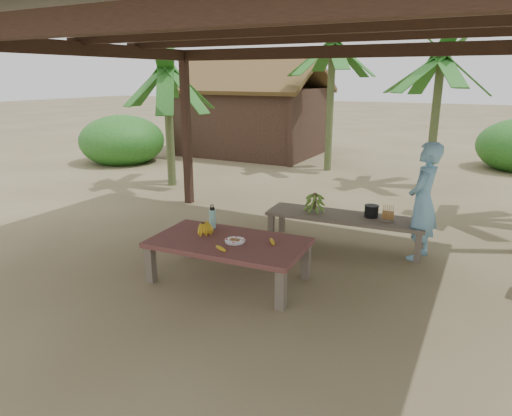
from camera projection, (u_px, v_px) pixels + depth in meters
The scene contains 17 objects.
ground at pixel (267, 274), 5.61m from camera, with size 80.00×80.00×0.00m, color brown.
pavilion at pixel (267, 34), 4.83m from camera, with size 6.60×5.60×2.95m.
work_table at pixel (229, 246), 5.35m from camera, with size 1.86×1.11×0.50m.
bench at pixel (344, 219), 6.48m from camera, with size 2.24×0.75×0.45m.
ripe_banana_bunch at pixel (203, 227), 5.56m from camera, with size 0.25×0.22×0.15m, color yellow, non-canonical shape.
plate at pixel (235, 241), 5.26m from camera, with size 0.23×0.23×0.04m.
loose_banana_front at pixel (221, 249), 5.02m from camera, with size 0.04×0.16×0.04m, color yellow.
loose_banana_side at pixel (272, 242), 5.23m from camera, with size 0.04×0.16×0.04m, color yellow.
water_flask at pixel (212, 218), 5.75m from camera, with size 0.08×0.08×0.31m.
green_banana_stalk at pixel (315, 202), 6.59m from camera, with size 0.26×0.26×0.30m, color #598C2D, non-canonical shape.
cooking_pot at pixel (371, 211), 6.37m from camera, with size 0.19×0.19×0.16m, color black.
skewer_rack at pixel (388, 213), 6.16m from camera, with size 0.18×0.08×0.24m, color #A57F47, non-canonical shape.
woman at pixel (423, 202), 5.92m from camera, with size 0.57×0.37×1.56m, color #7DBEEC.
hut at pixel (251, 118), 14.12m from camera, with size 4.40×3.43×2.85m.
banana_plant_n at pixel (440, 68), 9.52m from camera, with size 1.80×1.80×2.99m.
banana_plant_nw at pixel (332, 54), 11.05m from camera, with size 1.80×1.80×3.37m.
banana_plant_w at pixel (167, 81), 9.62m from camera, with size 1.80×1.80×2.73m.
Camera 1 is at (2.26, -4.64, 2.35)m, focal length 32.00 mm.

